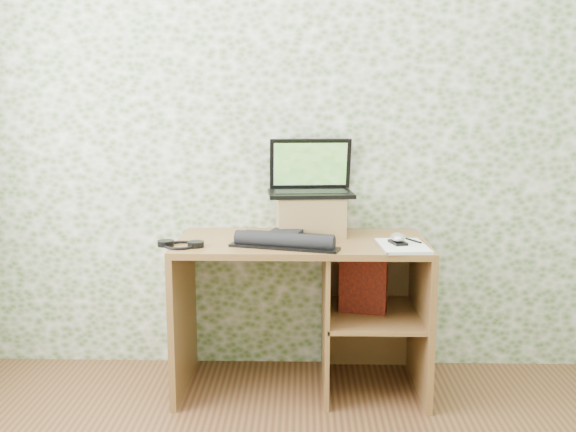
{
  "coord_description": "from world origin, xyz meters",
  "views": [
    {
      "loc": [
        0.01,
        -1.58,
        1.4
      ],
      "look_at": [
        -0.06,
        1.39,
        0.88
      ],
      "focal_mm": 40.0,
      "sensor_mm": 36.0,
      "label": 1
    }
  ],
  "objects_px": {
    "desk": "(317,292)",
    "notepad": "(403,246)",
    "laptop": "(310,181)",
    "riser": "(310,215)",
    "keyboard": "(285,240)"
  },
  "relations": [
    {
      "from": "riser",
      "to": "laptop",
      "type": "relative_size",
      "value": 0.75
    },
    {
      "from": "desk",
      "to": "keyboard",
      "type": "relative_size",
      "value": 2.33
    },
    {
      "from": "desk",
      "to": "keyboard",
      "type": "xyz_separation_m",
      "value": [
        -0.16,
        -0.14,
        0.29
      ]
    },
    {
      "from": "desk",
      "to": "notepad",
      "type": "distance_m",
      "value": 0.51
    },
    {
      "from": "desk",
      "to": "riser",
      "type": "distance_m",
      "value": 0.39
    },
    {
      "from": "laptop",
      "to": "keyboard",
      "type": "distance_m",
      "value": 0.4
    },
    {
      "from": "riser",
      "to": "keyboard",
      "type": "distance_m",
      "value": 0.29
    },
    {
      "from": "desk",
      "to": "laptop",
      "type": "distance_m",
      "value": 0.56
    },
    {
      "from": "desk",
      "to": "riser",
      "type": "bearing_deg",
      "value": 106.63
    },
    {
      "from": "desk",
      "to": "laptop",
      "type": "xyz_separation_m",
      "value": [
        -0.03,
        0.16,
        0.53
      ]
    },
    {
      "from": "desk",
      "to": "keyboard",
      "type": "height_order",
      "value": "keyboard"
    },
    {
      "from": "riser",
      "to": "keyboard",
      "type": "relative_size",
      "value": 0.64
    },
    {
      "from": "desk",
      "to": "notepad",
      "type": "xyz_separation_m",
      "value": [
        0.39,
        -0.18,
        0.28
      ]
    },
    {
      "from": "laptop",
      "to": "keyboard",
      "type": "bearing_deg",
      "value": -117.28
    },
    {
      "from": "laptop",
      "to": "desk",
      "type": "bearing_deg",
      "value": -83.02
    }
  ]
}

